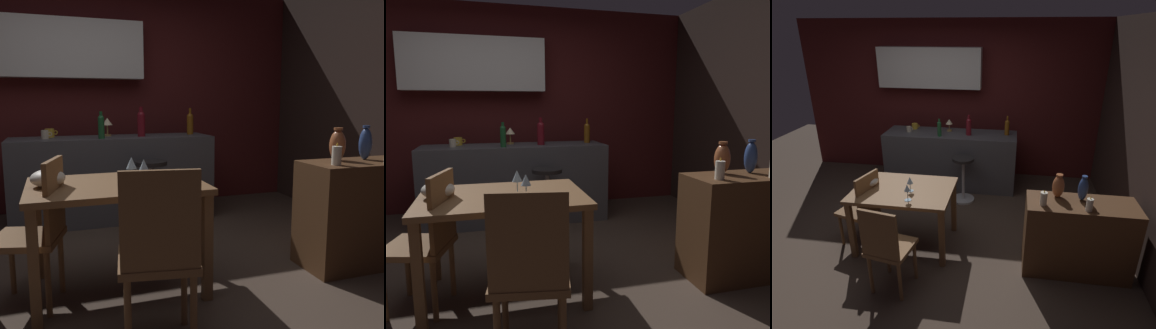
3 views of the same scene
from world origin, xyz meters
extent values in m
plane|color=#47382D|center=(0.00, 0.00, 0.00)|extent=(9.00, 9.00, 0.00)
cube|color=#4C1919|center=(0.00, 2.10, 1.30)|extent=(5.20, 0.10, 2.60)
cube|color=white|center=(-0.30, 1.98, 1.85)|extent=(1.70, 0.32, 0.64)
cube|color=#33231E|center=(2.55, 0.30, 1.30)|extent=(0.10, 4.40, 2.60)
cube|color=brown|center=(-0.10, -0.22, 0.72)|extent=(1.14, 0.80, 0.04)
cube|color=brown|center=(-0.62, 0.13, 0.35)|extent=(0.06, 0.06, 0.70)
cube|color=brown|center=(0.42, 0.13, 0.35)|extent=(0.06, 0.06, 0.70)
cube|color=brown|center=(-0.62, -0.57, 0.35)|extent=(0.06, 0.06, 0.70)
cube|color=brown|center=(0.42, -0.57, 0.35)|extent=(0.06, 0.06, 0.70)
cube|color=#4C4C51|center=(0.12, 1.47, 0.45)|extent=(2.10, 0.60, 0.90)
cube|color=#56351E|center=(1.84, -0.40, 0.41)|extent=(1.10, 0.44, 0.82)
cube|color=brown|center=(-0.66, -0.27, 0.43)|extent=(0.49, 0.49, 0.04)
cube|color=brown|center=(-0.49, -0.31, 0.68)|extent=(0.13, 0.38, 0.50)
cylinder|color=brown|center=(-0.78, -0.07, 0.21)|extent=(0.04, 0.04, 0.41)
cylinder|color=brown|center=(-0.55, -0.46, 0.21)|extent=(0.04, 0.04, 0.41)
cylinder|color=brown|center=(-0.47, -0.15, 0.21)|extent=(0.04, 0.04, 0.41)
cube|color=brown|center=(0.00, -0.94, 0.47)|extent=(0.46, 0.46, 0.04)
cube|color=brown|center=(-0.03, -1.11, 0.72)|extent=(0.38, 0.09, 0.50)
cylinder|color=brown|center=(-0.13, -0.75, 0.22)|extent=(0.04, 0.04, 0.45)
cylinder|color=brown|center=(0.19, -0.80, 0.22)|extent=(0.04, 0.04, 0.45)
cylinder|color=brown|center=(-0.18, -1.07, 0.22)|extent=(0.04, 0.04, 0.45)
cylinder|color=brown|center=(0.13, -1.12, 0.22)|extent=(0.04, 0.04, 0.45)
cylinder|color=#262323|center=(0.41, 0.95, 0.68)|extent=(0.32, 0.32, 0.04)
cylinder|color=silver|center=(0.41, 0.95, 0.34)|extent=(0.04, 0.04, 0.66)
cylinder|color=silver|center=(0.41, 0.95, 0.01)|extent=(0.34, 0.34, 0.03)
cylinder|color=silver|center=(0.00, -0.26, 0.74)|extent=(0.07, 0.07, 0.00)
cylinder|color=silver|center=(0.00, -0.26, 0.79)|extent=(0.01, 0.01, 0.09)
cone|color=silver|center=(0.00, -0.26, 0.88)|extent=(0.07, 0.07, 0.08)
cylinder|color=silver|center=(0.04, -0.47, 0.74)|extent=(0.07, 0.07, 0.00)
cylinder|color=silver|center=(0.04, -0.47, 0.80)|extent=(0.01, 0.01, 0.11)
cone|color=silver|center=(0.04, -0.47, 0.89)|extent=(0.07, 0.07, 0.07)
ellipsoid|color=beige|center=(-0.52, -0.20, 0.79)|extent=(0.22, 0.22, 0.11)
cylinder|color=maroon|center=(0.42, 1.42, 1.01)|extent=(0.08, 0.08, 0.22)
sphere|color=maroon|center=(0.42, 1.42, 1.12)|extent=(0.08, 0.08, 0.08)
cylinder|color=maroon|center=(0.42, 1.42, 1.18)|extent=(0.04, 0.04, 0.07)
cylinder|color=#8C5114|center=(1.01, 1.52, 1.00)|extent=(0.07, 0.07, 0.20)
sphere|color=#8C5114|center=(1.01, 1.52, 1.10)|extent=(0.07, 0.07, 0.07)
cylinder|color=#8C5114|center=(1.01, 1.52, 1.16)|extent=(0.03, 0.03, 0.07)
cylinder|color=#1E592D|center=(-0.01, 1.29, 1.00)|extent=(0.06, 0.06, 0.20)
sphere|color=#1E592D|center=(-0.01, 1.29, 1.10)|extent=(0.06, 0.06, 0.06)
cylinder|color=#1E592D|center=(-0.01, 1.29, 1.15)|extent=(0.03, 0.03, 0.05)
cylinder|color=gold|center=(-0.51, 1.62, 0.94)|extent=(0.10, 0.10, 0.09)
torus|color=gold|center=(-0.45, 1.62, 0.95)|extent=(0.05, 0.01, 0.05)
cylinder|color=beige|center=(-0.56, 1.44, 0.94)|extent=(0.07, 0.07, 0.09)
torus|color=beige|center=(-0.51, 1.44, 0.95)|extent=(0.05, 0.01, 0.05)
cylinder|color=#A58447|center=(0.08, 1.57, 0.91)|extent=(0.08, 0.08, 0.02)
cylinder|color=#A58447|center=(0.08, 1.57, 0.97)|extent=(0.02, 0.02, 0.10)
cone|color=beige|center=(0.08, 1.57, 1.06)|extent=(0.11, 0.11, 0.08)
cylinder|color=white|center=(1.45, -0.48, 0.89)|extent=(0.07, 0.07, 0.14)
ellipsoid|color=yellow|center=(1.45, -0.48, 0.97)|extent=(0.01, 0.01, 0.03)
ellipsoid|color=#B26038|center=(1.60, -0.29, 0.94)|extent=(0.12, 0.12, 0.23)
cylinder|color=#B26038|center=(1.60, -0.29, 1.06)|extent=(0.07, 0.07, 0.02)
ellipsoid|color=#334C8C|center=(1.84, -0.33, 0.94)|extent=(0.10, 0.10, 0.25)
cylinder|color=#334C8C|center=(1.84, -0.33, 1.08)|extent=(0.05, 0.05, 0.02)
camera|label=1|loc=(-0.48, -2.87, 1.28)|focal=37.81mm
camera|label=2|loc=(-0.20, -2.68, 1.36)|focal=33.14mm
camera|label=3|loc=(1.11, -3.39, 2.44)|focal=30.29mm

